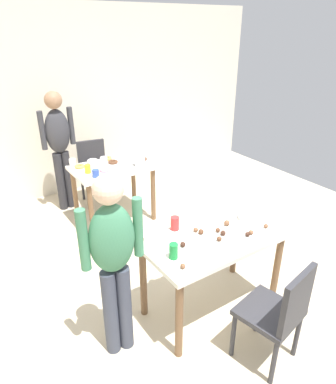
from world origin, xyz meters
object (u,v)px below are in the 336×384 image
(dining_table_near, at_px, (213,248))
(soda_can, at_px, (174,251))
(dining_table_far, at_px, (113,176))
(mixing_bowl, at_px, (249,216))
(person_adult_far, at_px, (59,141))
(chair_near_table, at_px, (280,311))
(person_girl_near, at_px, (113,255))
(chair_far_table, at_px, (94,168))
(pitcher_far, at_px, (140,159))

(dining_table_near, xyz_separation_m, soda_can, (-0.44, -0.06, 0.18))
(dining_table_far, bearing_deg, mixing_bowl, -76.59)
(person_adult_far, distance_m, soda_can, 2.65)
(person_adult_far, relative_size, soda_can, 13.02)
(soda_can, bearing_deg, dining_table_near, 7.18)
(chair_near_table, relative_size, mixing_bowl, 5.09)
(person_girl_near, height_order, mixing_bowl, person_girl_near)
(person_girl_near, distance_m, person_adult_far, 2.58)
(chair_far_table, xyz_separation_m, soda_can, (-0.46, -2.63, 0.31))
(chair_near_table, distance_m, mixing_bowl, 0.90)
(dining_table_far, distance_m, pitcher_far, 0.41)
(mixing_bowl, xyz_separation_m, soda_can, (-0.88, -0.11, 0.03))
(chair_near_table, relative_size, soda_can, 7.13)
(person_girl_near, relative_size, mixing_bowl, 8.66)
(mixing_bowl, height_order, soda_can, soda_can)
(pitcher_far, bearing_deg, mixing_bowl, -84.48)
(chair_far_table, height_order, person_girl_near, person_girl_near)
(dining_table_near, xyz_separation_m, chair_far_table, (0.02, 2.58, -0.14))
(dining_table_near, bearing_deg, mixing_bowl, 6.43)
(person_girl_near, distance_m, mixing_bowl, 1.31)
(dining_table_near, relative_size, mixing_bowl, 6.88)
(person_girl_near, distance_m, pitcher_far, 2.01)
(dining_table_near, relative_size, chair_far_table, 1.35)
(dining_table_near, bearing_deg, person_adult_far, 98.94)
(chair_near_table, xyz_separation_m, person_adult_far, (-0.44, 3.29, 0.46))
(person_girl_near, bearing_deg, dining_table_near, -3.74)
(chair_near_table, height_order, chair_far_table, same)
(dining_table_near, distance_m, pitcher_far, 1.74)
(dining_table_far, height_order, soda_can, soda_can)
(person_girl_near, relative_size, pitcher_far, 7.36)
(dining_table_far, bearing_deg, dining_table_near, -89.99)
(dining_table_far, height_order, person_adult_far, person_adult_far)
(dining_table_near, xyz_separation_m, pitcher_far, (0.28, 1.70, 0.22))
(mixing_bowl, bearing_deg, dining_table_near, -173.57)
(soda_can, relative_size, pitcher_far, 0.61)
(chair_near_table, height_order, soda_can, soda_can)
(mixing_bowl, distance_m, pitcher_far, 1.66)
(chair_near_table, bearing_deg, pitcher_far, 83.98)
(pitcher_far, bearing_deg, dining_table_far, 145.00)
(person_girl_near, bearing_deg, soda_can, -14.66)
(chair_near_table, relative_size, chair_far_table, 1.00)
(soda_can, height_order, pitcher_far, pitcher_far)
(dining_table_far, height_order, mixing_bowl, mixing_bowl)
(chair_far_table, bearing_deg, dining_table_far, -92.12)
(chair_near_table, distance_m, soda_can, 0.85)
(mixing_bowl, distance_m, soda_can, 0.89)
(dining_table_far, bearing_deg, person_girl_near, -115.19)
(person_girl_near, xyz_separation_m, mixing_bowl, (1.31, -0.01, -0.10))
(dining_table_far, relative_size, pitcher_far, 4.76)
(chair_near_table, relative_size, person_adult_far, 0.55)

